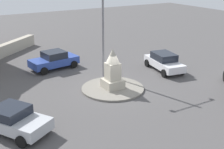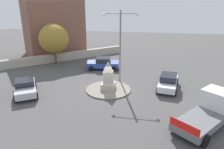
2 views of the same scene
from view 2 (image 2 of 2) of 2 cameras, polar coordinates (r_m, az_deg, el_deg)
ground_plane at (r=21.03m, az=-1.00°, el=-4.23°), size 80.00×80.00×0.00m
traffic_island at (r=21.00m, az=-1.00°, el=-4.06°), size 4.46×4.46×0.13m
monument at (r=20.50m, az=-1.02°, el=-0.62°), size 1.32×1.32×2.88m
streetlamp at (r=22.14m, az=2.26°, el=9.51°), size 3.65×0.28×7.54m
car_blue_far_side at (r=27.14m, az=-2.45°, el=3.06°), size 4.24×2.52×1.52m
car_silver_near_island at (r=21.46m, az=-22.38°, el=-3.16°), size 3.68×4.40×1.43m
car_white_approaching at (r=21.76m, az=14.94°, el=-1.88°), size 2.41×4.33×1.50m
truck_white_waiting at (r=16.70m, az=25.01°, el=-8.88°), size 5.01×5.46×2.30m
stone_boundary_wall at (r=31.93m, az=-12.56°, el=4.78°), size 14.72×13.02×1.14m
corner_building at (r=35.66m, az=-15.51°, el=12.05°), size 10.50×10.31×8.44m
tree_near_wall at (r=29.90m, az=-15.44°, el=9.32°), size 3.98×3.98×5.51m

